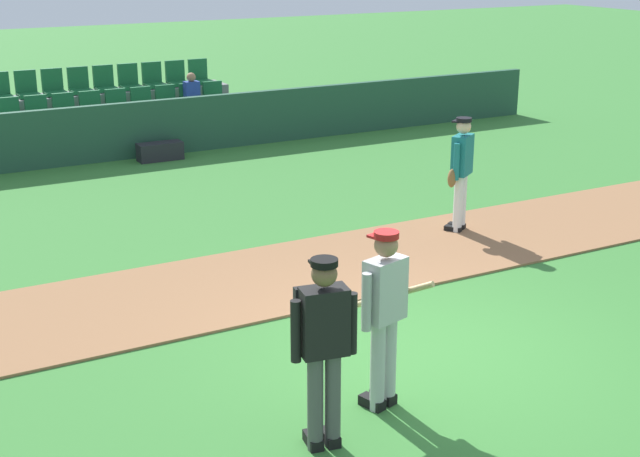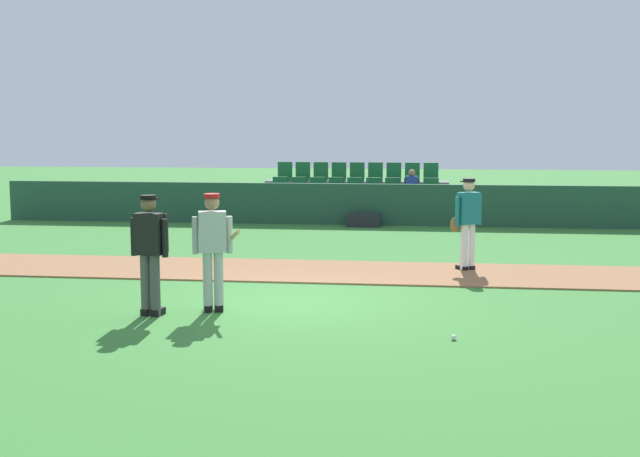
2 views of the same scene
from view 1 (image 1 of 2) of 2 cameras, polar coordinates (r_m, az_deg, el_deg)
name	(u,v)px [view 1 (image 1 of 2)]	position (r m, az deg, el deg)	size (l,w,h in m)	color
ground_plane	(423,348)	(9.89, 6.60, -7.61)	(80.00, 80.00, 0.00)	#387A33
infield_dirt_path	(308,271)	(11.97, -0.74, -2.75)	(28.00, 2.40, 0.03)	#936642
dugout_fence	(134,130)	(18.57, -11.82, 6.17)	(20.00, 0.16, 1.14)	#234C38
stadium_bleachers	(114,122)	(19.95, -13.04, 6.63)	(5.55, 2.10, 1.65)	slate
batter_grey_jersey	(384,313)	(8.30, 4.14, -5.38)	(0.74, 0.70, 1.76)	#B2B2B2
umpire_home_plate	(323,343)	(7.61, 0.21, -7.29)	(0.58, 0.35, 1.76)	#4C4C4C
runner_teal_jersey	(461,171)	(13.51, 8.98, 3.67)	(0.62, 0.45, 1.76)	white
equipment_bag	(160,151)	(18.34, -10.17, 4.87)	(0.90, 0.36, 0.36)	#232328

